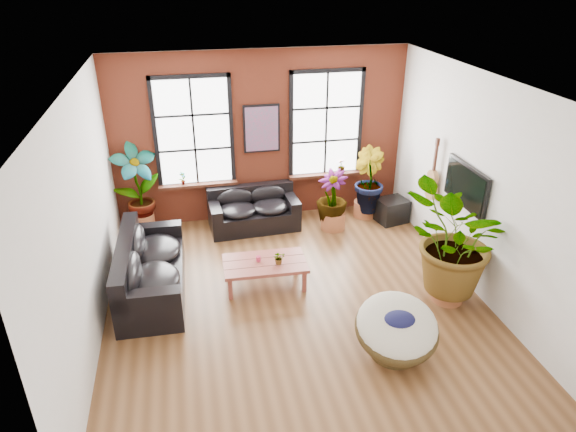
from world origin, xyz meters
name	(u,v)px	position (x,y,z in m)	size (l,w,h in m)	color
room	(294,200)	(0.00, 0.15, 1.75)	(6.04, 6.54, 3.54)	brown
sofa_back	(253,210)	(-0.29, 2.73, 0.37)	(1.84, 0.97, 0.83)	black
sofa_left	(148,270)	(-2.33, 0.75, 0.43)	(1.05, 2.41, 0.94)	black
coffee_table	(265,265)	(-0.41, 0.56, 0.40)	(1.41, 0.83, 0.54)	brown
papasan_chair	(397,329)	(1.08, -1.53, 0.45)	(1.33, 1.35, 0.87)	#433318
poster	(262,129)	(0.00, 3.18, 1.95)	(0.74, 0.06, 0.98)	black
tv_wall_unit	(456,185)	(2.93, 0.60, 1.54)	(0.13, 1.86, 1.20)	black
media_box	(392,210)	(2.61, 2.36, 0.25)	(0.70, 0.62, 0.50)	black
pot_back_left	(142,223)	(-2.55, 2.97, 0.19)	(0.60, 0.60, 0.39)	#A85D37
pot_back_right	(365,209)	(2.14, 2.72, 0.17)	(0.62, 0.62, 0.34)	#A85D37
pot_right_wall	(448,290)	(2.43, -0.49, 0.18)	(0.66, 0.66, 0.37)	#A85D37
pot_mid	(333,220)	(1.31, 2.31, 0.18)	(0.60, 0.60, 0.36)	#A85D37
floor_plant_back_left	(138,186)	(-2.53, 2.97, 1.01)	(0.91, 0.62, 1.73)	#324D14
floor_plant_back_right	(367,180)	(2.16, 2.72, 0.84)	(0.75, 0.61, 1.37)	#324D14
floor_plant_right_wall	(457,243)	(2.42, -0.53, 1.09)	(1.67, 1.44, 1.85)	#324D14
floor_plant_mid	(332,197)	(1.28, 2.34, 0.70)	(0.62, 0.62, 1.11)	#324D14
table_plant	(279,258)	(-0.18, 0.46, 0.56)	(0.20, 0.17, 0.22)	#324D14
sill_plant_left	(183,178)	(-1.65, 3.13, 1.04)	(0.14, 0.10, 0.27)	#324D14
sill_plant_right	(341,166)	(1.70, 3.13, 1.04)	(0.15, 0.15, 0.27)	#324D14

